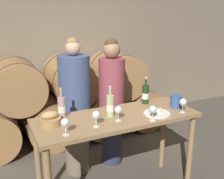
{
  "coord_description": "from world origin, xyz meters",
  "views": [
    {
      "loc": [
        -1.13,
        -2.23,
        1.96
      ],
      "look_at": [
        0.0,
        0.13,
        1.2
      ],
      "focal_mm": 42.0,
      "sensor_mm": 36.0,
      "label": 1
    }
  ],
  "objects_px": {
    "wine_glass_far_right": "(183,102)",
    "wine_bottle_red": "(145,94)",
    "person_right": "(112,102)",
    "bread_basket": "(50,120)",
    "wine_glass_far_left": "(65,123)",
    "blue_crock": "(176,101)",
    "tasting_table": "(117,129)",
    "wine_glass_center": "(118,110)",
    "wine_glass_right": "(153,110)",
    "wine_glass_left": "(96,115)",
    "person_left": "(75,108)",
    "wine_bottle_white": "(110,106)",
    "cheese_plate": "(157,113)",
    "wine_bottle_rose": "(62,107)"
  },
  "relations": [
    {
      "from": "wine_glass_far_right",
      "to": "wine_bottle_red",
      "type": "bearing_deg",
      "value": 115.08
    },
    {
      "from": "person_right",
      "to": "wine_glass_far_right",
      "type": "distance_m",
      "value": 0.98
    },
    {
      "from": "bread_basket",
      "to": "wine_bottle_red",
      "type": "bearing_deg",
      "value": 6.77
    },
    {
      "from": "wine_glass_far_left",
      "to": "wine_glass_far_right",
      "type": "xyz_separation_m",
      "value": [
        1.27,
        -0.02,
        0.0
      ]
    },
    {
      "from": "blue_crock",
      "to": "wine_bottle_red",
      "type": "bearing_deg",
      "value": 130.9
    },
    {
      "from": "tasting_table",
      "to": "person_right",
      "type": "height_order",
      "value": "person_right"
    },
    {
      "from": "tasting_table",
      "to": "wine_glass_center",
      "type": "bearing_deg",
      "value": -112.39
    },
    {
      "from": "wine_bottle_red",
      "to": "wine_glass_right",
      "type": "relative_size",
      "value": 2.03
    },
    {
      "from": "wine_glass_left",
      "to": "wine_bottle_red",
      "type": "bearing_deg",
      "value": 25.51
    },
    {
      "from": "wine_glass_right",
      "to": "wine_bottle_red",
      "type": "bearing_deg",
      "value": 65.52
    },
    {
      "from": "blue_crock",
      "to": "person_left",
      "type": "bearing_deg",
      "value": 143.39
    },
    {
      "from": "wine_glass_far_left",
      "to": "wine_glass_center",
      "type": "xyz_separation_m",
      "value": [
        0.55,
        0.08,
        0.0
      ]
    },
    {
      "from": "tasting_table",
      "to": "wine_glass_left",
      "type": "distance_m",
      "value": 0.42
    },
    {
      "from": "tasting_table",
      "to": "wine_glass_center",
      "type": "height_order",
      "value": "wine_glass_center"
    },
    {
      "from": "wine_bottle_white",
      "to": "wine_glass_far_right",
      "type": "distance_m",
      "value": 0.77
    },
    {
      "from": "wine_bottle_white",
      "to": "wine_glass_center",
      "type": "distance_m",
      "value": 0.14
    },
    {
      "from": "person_right",
      "to": "wine_bottle_red",
      "type": "relative_size",
      "value": 5.29
    },
    {
      "from": "person_right",
      "to": "wine_glass_far_right",
      "type": "xyz_separation_m",
      "value": [
        0.42,
        -0.86,
        0.2
      ]
    },
    {
      "from": "blue_crock",
      "to": "bread_basket",
      "type": "xyz_separation_m",
      "value": [
        -1.37,
        0.13,
        -0.02
      ]
    },
    {
      "from": "cheese_plate",
      "to": "wine_glass_far_left",
      "type": "bearing_deg",
      "value": -176.25
    },
    {
      "from": "person_right",
      "to": "wine_bottle_red",
      "type": "height_order",
      "value": "person_right"
    },
    {
      "from": "person_right",
      "to": "wine_bottle_red",
      "type": "bearing_deg",
      "value": -62.64
    },
    {
      "from": "wine_bottle_white",
      "to": "wine_bottle_rose",
      "type": "xyz_separation_m",
      "value": [
        -0.45,
        0.19,
        -0.01
      ]
    },
    {
      "from": "wine_glass_left",
      "to": "wine_glass_center",
      "type": "relative_size",
      "value": 1.0
    },
    {
      "from": "blue_crock",
      "to": "wine_glass_far_left",
      "type": "height_order",
      "value": "wine_glass_far_left"
    },
    {
      "from": "wine_glass_center",
      "to": "wine_bottle_white",
      "type": "bearing_deg",
      "value": 98.77
    },
    {
      "from": "person_left",
      "to": "wine_bottle_red",
      "type": "bearing_deg",
      "value": -31.4
    },
    {
      "from": "wine_bottle_red",
      "to": "wine_glass_far_right",
      "type": "distance_m",
      "value": 0.47
    },
    {
      "from": "wine_bottle_white",
      "to": "bread_basket",
      "type": "height_order",
      "value": "wine_bottle_white"
    },
    {
      "from": "blue_crock",
      "to": "bread_basket",
      "type": "height_order",
      "value": "blue_crock"
    },
    {
      "from": "person_left",
      "to": "wine_glass_center",
      "type": "bearing_deg",
      "value": -75.66
    },
    {
      "from": "blue_crock",
      "to": "wine_glass_far_right",
      "type": "relative_size",
      "value": 0.89
    },
    {
      "from": "wine_glass_center",
      "to": "wine_glass_right",
      "type": "relative_size",
      "value": 1.0
    },
    {
      "from": "wine_bottle_red",
      "to": "wine_glass_far_right",
      "type": "bearing_deg",
      "value": -64.92
    },
    {
      "from": "wine_bottle_red",
      "to": "blue_crock",
      "type": "relative_size",
      "value": 2.27
    },
    {
      "from": "wine_bottle_white",
      "to": "wine_glass_center",
      "type": "xyz_separation_m",
      "value": [
        0.02,
        -0.14,
        -0.0
      ]
    },
    {
      "from": "wine_glass_right",
      "to": "wine_glass_far_right",
      "type": "height_order",
      "value": "same"
    },
    {
      "from": "bread_basket",
      "to": "person_right",
      "type": "bearing_deg",
      "value": 31.99
    },
    {
      "from": "wine_bottle_rose",
      "to": "wine_glass_far_right",
      "type": "bearing_deg",
      "value": -19.86
    },
    {
      "from": "wine_bottle_white",
      "to": "bread_basket",
      "type": "relative_size",
      "value": 1.53
    },
    {
      "from": "cheese_plate",
      "to": "wine_glass_center",
      "type": "height_order",
      "value": "wine_glass_center"
    },
    {
      "from": "person_right",
      "to": "wine_glass_far_right",
      "type": "bearing_deg",
      "value": -63.75
    },
    {
      "from": "person_left",
      "to": "bread_basket",
      "type": "xyz_separation_m",
      "value": [
        -0.43,
        -0.57,
        0.14
      ]
    },
    {
      "from": "tasting_table",
      "to": "blue_crock",
      "type": "relative_size",
      "value": 12.18
    },
    {
      "from": "wine_glass_right",
      "to": "wine_glass_far_right",
      "type": "distance_m",
      "value": 0.41
    },
    {
      "from": "wine_bottle_white",
      "to": "wine_bottle_rose",
      "type": "relative_size",
      "value": 1.04
    },
    {
      "from": "blue_crock",
      "to": "wine_glass_far_right",
      "type": "height_order",
      "value": "wine_glass_far_right"
    },
    {
      "from": "wine_glass_left",
      "to": "wine_glass_far_right",
      "type": "bearing_deg",
      "value": -3.4
    },
    {
      "from": "tasting_table",
      "to": "bread_basket",
      "type": "bearing_deg",
      "value": 173.6
    },
    {
      "from": "person_right",
      "to": "wine_bottle_white",
      "type": "bearing_deg",
      "value": -116.72
    }
  ]
}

